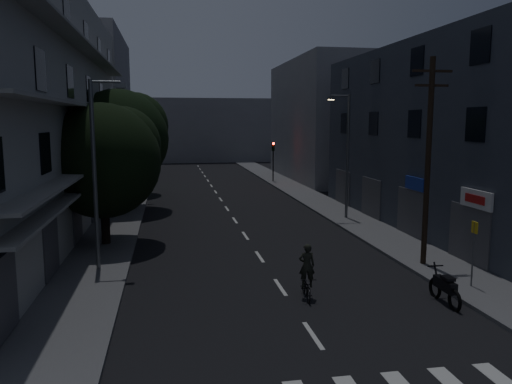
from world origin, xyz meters
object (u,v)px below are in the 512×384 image
object	(u,v)px
motorcycle	(445,289)
cyclist	(307,280)
bus_stop_sign	(474,242)
utility_pole	(428,158)

from	to	relation	value
motorcycle	cyclist	world-z (taller)	cyclist
bus_stop_sign	motorcycle	size ratio (longest dim) A/B	1.19
utility_pole	cyclist	size ratio (longest dim) A/B	4.40
utility_pole	bus_stop_sign	world-z (taller)	utility_pole
utility_pole	bus_stop_sign	xyz separation A→B (m)	(0.27, -3.19, -2.98)
utility_pole	motorcycle	world-z (taller)	utility_pole
bus_stop_sign	motorcycle	bearing A→B (deg)	-147.49
utility_pole	cyclist	distance (m)	8.07
utility_pole	motorcycle	size ratio (longest dim) A/B	4.25
bus_stop_sign	motorcycle	world-z (taller)	bus_stop_sign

